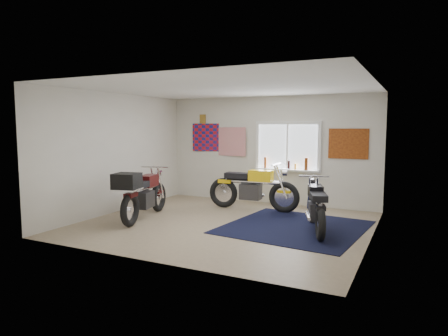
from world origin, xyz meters
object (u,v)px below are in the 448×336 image
at_px(black_chrome_bike, 316,208).
at_px(navy_rug, 295,227).
at_px(maroon_tourer, 142,194).
at_px(yellow_triumph, 252,189).

bearing_deg(black_chrome_bike, navy_rug, 59.14).
bearing_deg(maroon_tourer, black_chrome_bike, -91.02).
relative_size(yellow_triumph, black_chrome_bike, 1.19).
bearing_deg(black_chrome_bike, yellow_triumph, 35.38).
height_order(navy_rug, yellow_triumph, yellow_triumph).
distance_m(navy_rug, black_chrome_bike, 0.61).
xyz_separation_m(black_chrome_bike, maroon_tourer, (-3.46, -0.73, 0.12)).
height_order(navy_rug, black_chrome_bike, black_chrome_bike).
distance_m(black_chrome_bike, maroon_tourer, 3.54).
relative_size(navy_rug, black_chrome_bike, 1.40).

